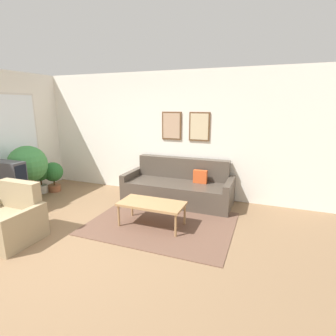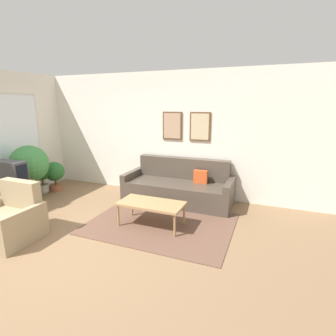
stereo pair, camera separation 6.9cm
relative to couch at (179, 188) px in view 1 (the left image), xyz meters
name	(u,v)px [view 1 (the left image)]	position (x,y,z in m)	size (l,w,h in m)	color
ground_plane	(63,246)	(-0.98, -2.32, -0.30)	(16.00, 16.00, 0.00)	#846647
area_rug	(162,223)	(0.08, -1.13, -0.30)	(2.41, 1.82, 0.01)	brown
wall_back	(146,133)	(-0.97, 0.46, 1.05)	(8.00, 0.09, 2.70)	white
couch	(179,188)	(0.00, 0.00, 0.00)	(2.24, 0.90, 0.89)	#4C4238
coffee_table	(152,205)	(-0.04, -1.26, 0.08)	(1.09, 0.54, 0.42)	#A87F51
tv_stand	(12,196)	(-2.85, -1.60, -0.02)	(0.68, 0.50, 0.56)	#A87F51
tv	(9,172)	(-2.85, -1.60, 0.46)	(0.65, 0.28, 0.40)	#424247
armchair	(9,222)	(-1.86, -2.46, -0.02)	(0.89, 0.76, 0.85)	tan
potted_plant_tall	(28,165)	(-2.98, -1.05, 0.47)	(0.78, 0.78, 1.17)	slate
potted_plant_by_window	(53,174)	(-2.95, -0.43, 0.13)	(0.45, 0.45, 0.70)	#935638
potted_plant_small	(40,172)	(-3.15, -0.62, 0.19)	(0.49, 0.49, 0.78)	beige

